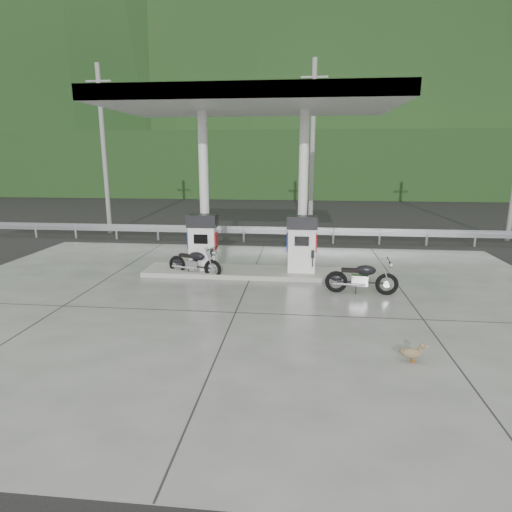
# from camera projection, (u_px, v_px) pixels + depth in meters

# --- Properties ---
(ground) EXTENTS (160.00, 160.00, 0.00)m
(ground) POSITION_uv_depth(u_px,v_px,m) (241.00, 300.00, 11.54)
(ground) COLOR black
(ground) RESTS_ON ground
(forecourt_apron) EXTENTS (18.00, 14.00, 0.02)m
(forecourt_apron) POSITION_uv_depth(u_px,v_px,m) (241.00, 300.00, 11.54)
(forecourt_apron) COLOR slate
(forecourt_apron) RESTS_ON ground
(pump_island) EXTENTS (7.00, 1.40, 0.15)m
(pump_island) POSITION_uv_depth(u_px,v_px,m) (252.00, 272.00, 13.94)
(pump_island) COLOR #9C9A91
(pump_island) RESTS_ON forecourt_apron
(gas_pump_left) EXTENTS (0.95, 0.55, 1.80)m
(gas_pump_left) POSITION_uv_depth(u_px,v_px,m) (203.00, 242.00, 13.88)
(gas_pump_left) COLOR white
(gas_pump_left) RESTS_ON pump_island
(gas_pump_right) EXTENTS (0.95, 0.55, 1.80)m
(gas_pump_right) POSITION_uv_depth(u_px,v_px,m) (302.00, 244.00, 13.55)
(gas_pump_right) COLOR white
(gas_pump_right) RESTS_ON pump_island
(canopy_column_left) EXTENTS (0.30, 0.30, 5.00)m
(canopy_column_left) POSITION_uv_depth(u_px,v_px,m) (204.00, 191.00, 13.90)
(canopy_column_left) COLOR white
(canopy_column_left) RESTS_ON pump_island
(canopy_column_right) EXTENTS (0.30, 0.30, 5.00)m
(canopy_column_right) POSITION_uv_depth(u_px,v_px,m) (303.00, 192.00, 13.57)
(canopy_column_right) COLOR white
(canopy_column_right) RESTS_ON pump_island
(canopy_roof) EXTENTS (8.50, 5.00, 0.40)m
(canopy_roof) POSITION_uv_depth(u_px,v_px,m) (251.00, 102.00, 12.73)
(canopy_roof) COLOR beige
(canopy_roof) RESTS_ON canopy_column_left
(guardrail) EXTENTS (26.00, 0.16, 1.42)m
(guardrail) POSITION_uv_depth(u_px,v_px,m) (266.00, 227.00, 19.12)
(guardrail) COLOR #A8AAB0
(guardrail) RESTS_ON ground
(road) EXTENTS (60.00, 7.00, 0.01)m
(road) POSITION_uv_depth(u_px,v_px,m) (271.00, 229.00, 22.67)
(road) COLOR black
(road) RESTS_ON ground
(utility_pole_a) EXTENTS (0.22, 0.22, 8.00)m
(utility_pole_a) POSITION_uv_depth(u_px,v_px,m) (104.00, 152.00, 20.65)
(utility_pole_a) COLOR gray
(utility_pole_a) RESTS_ON ground
(utility_pole_b) EXTENTS (0.22, 0.22, 8.00)m
(utility_pole_b) POSITION_uv_depth(u_px,v_px,m) (312.00, 151.00, 19.62)
(utility_pole_b) COLOR gray
(utility_pole_b) RESTS_ON ground
(tree_band) EXTENTS (80.00, 6.00, 6.00)m
(tree_band) POSITION_uv_depth(u_px,v_px,m) (286.00, 165.00, 39.90)
(tree_band) COLOR black
(tree_band) RESTS_ON ground
(forested_hills) EXTENTS (100.00, 40.00, 140.00)m
(forested_hills) POSITION_uv_depth(u_px,v_px,m) (292.00, 180.00, 69.63)
(forested_hills) COLOR black
(forested_hills) RESTS_ON ground
(motorcycle_left) EXTENTS (1.91, 1.12, 0.86)m
(motorcycle_left) POSITION_uv_depth(u_px,v_px,m) (194.00, 263.00, 13.72)
(motorcycle_left) COLOR black
(motorcycle_left) RESTS_ON forecourt_apron
(motorcycle_right) EXTENTS (1.91, 0.73, 0.89)m
(motorcycle_right) POSITION_uv_depth(u_px,v_px,m) (362.00, 278.00, 11.94)
(motorcycle_right) COLOR black
(motorcycle_right) RESTS_ON forecourt_apron
(duck) EXTENTS (0.46, 0.13, 0.33)m
(duck) POSITION_uv_depth(u_px,v_px,m) (412.00, 354.00, 8.02)
(duck) COLOR brown
(duck) RESTS_ON forecourt_apron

